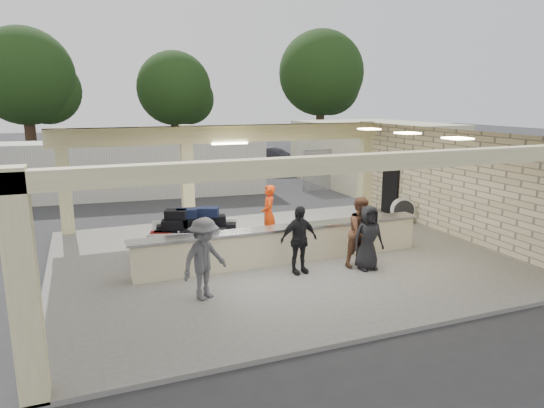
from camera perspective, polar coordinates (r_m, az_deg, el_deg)
name	(u,v)px	position (r m, az deg, el deg)	size (l,w,h in m)	color
ground	(277,259)	(13.73, 0.61, -6.54)	(120.00, 120.00, 0.00)	#2C2C2E
pavilion	(275,207)	(14.03, 0.41, -0.40)	(12.01, 10.00, 3.55)	slate
baggage_counter	(284,244)	(13.11, 1.44, -4.77)	(8.20, 0.58, 0.98)	beige
luggage_cart	(193,230)	(13.50, -9.28, -3.09)	(2.69, 2.02, 1.41)	silver
drum_fan	(403,210)	(17.70, 15.12, -0.69)	(0.86, 0.50, 0.90)	silver
baggage_handler	(269,214)	(14.78, -0.41, -1.17)	(0.65, 0.36, 1.78)	red
passenger_a	(362,232)	(12.89, 10.50, -3.24)	(0.90, 0.40, 1.85)	brown
passenger_b	(299,240)	(12.19, 3.18, -4.22)	(1.02, 0.37, 1.74)	black
passenger_c	(204,259)	(10.72, -7.96, -6.39)	(1.19, 0.42, 1.84)	#4F4E53
passenger_d	(368,238)	(12.70, 11.25, -3.90)	(0.82, 0.34, 1.69)	black
car_white_a	(345,162)	(29.06, 8.57, 4.86)	(2.44, 5.14, 1.47)	white
car_white_b	(392,157)	(32.04, 13.98, 5.43)	(1.88, 5.05, 1.59)	white
car_dark	(273,161)	(29.41, 0.12, 5.12)	(1.60, 4.53, 1.51)	black
container_white	(136,169)	(23.20, -15.69, 4.03)	(11.79, 2.36, 2.55)	silver
fence	(407,164)	(26.57, 15.55, 4.55)	(12.06, 0.06, 2.03)	gray
tree_left	(30,80)	(36.33, -26.54, 12.88)	(6.60, 6.30, 9.00)	#382619
tree_mid	(178,91)	(38.87, -11.02, 12.87)	(6.00, 5.60, 8.00)	#382619
tree_right	(324,77)	(41.90, 6.08, 14.68)	(7.20, 7.00, 10.00)	#382619
adjacent_building	(372,153)	(26.47, 11.71, 5.91)	(6.00, 8.00, 3.20)	beige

